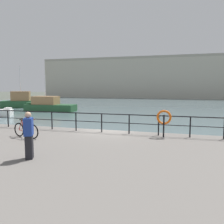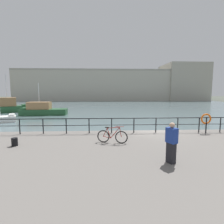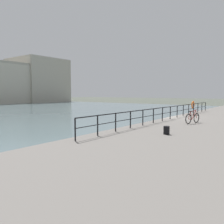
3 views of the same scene
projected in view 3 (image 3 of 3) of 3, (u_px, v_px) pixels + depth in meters
ground_plane at (170, 127)px, 21.19m from camera, size 240.00×240.00×0.00m
water_basin at (3, 111)px, 39.18m from camera, size 80.00×60.00×0.01m
quay_railing at (170, 110)px, 19.20m from camera, size 22.21×0.07×1.08m
parked_bicycle at (192, 118)px, 16.49m from camera, size 1.73×0.49×0.98m
mooring_bollard at (166, 130)px, 12.10m from camera, size 0.32×0.32×0.44m
life_ring_stand at (193, 105)px, 23.00m from camera, size 0.75×0.16×1.40m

